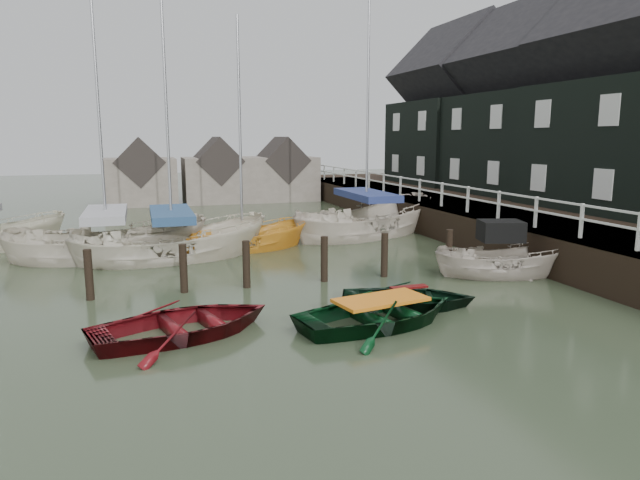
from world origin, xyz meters
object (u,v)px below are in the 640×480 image
object	(u,v)px
sailboat_c	(243,249)
sailboat_a	(108,257)
motorboat	(502,273)
rowboat_dkgreen	(408,306)
sailboat_b	(173,257)
rowboat_red	(185,336)
rowboat_green	(380,325)
sailboat_d	(366,234)

from	to	relation	value
sailboat_c	sailboat_a	bearing A→B (deg)	85.30
motorboat	sailboat_c	world-z (taller)	sailboat_c
motorboat	sailboat_a	xyz separation A→B (m)	(-12.09, 6.64, -0.04)
rowboat_dkgreen	motorboat	size ratio (longest dim) A/B	0.74
motorboat	sailboat_b	bearing A→B (deg)	74.79
rowboat_dkgreen	sailboat_c	bearing A→B (deg)	39.89
rowboat_dkgreen	rowboat_red	bearing A→B (deg)	117.62
rowboat_red	sailboat_b	distance (m)	8.50
motorboat	sailboat_c	size ratio (longest dim) A/B	0.47
sailboat_a	sailboat_c	xyz separation A→B (m)	(4.97, 0.20, -0.04)
rowboat_dkgreen	sailboat_c	size ratio (longest dim) A/B	0.35
rowboat_red	rowboat_green	bearing A→B (deg)	-113.78
rowboat_red	sailboat_c	size ratio (longest dim) A/B	0.42
sailboat_d	sailboat_b	bearing A→B (deg)	85.30
motorboat	sailboat_c	bearing A→B (deg)	61.87
rowboat_dkgreen	motorboat	distance (m)	4.77
rowboat_red	rowboat_green	world-z (taller)	rowboat_green
rowboat_green	sailboat_d	bearing A→B (deg)	-31.42
rowboat_dkgreen	sailboat_b	distance (m)	9.70
rowboat_red	sailboat_b	size ratio (longest dim) A/B	0.32
sailboat_d	rowboat_dkgreen	bearing A→B (deg)	142.14
rowboat_green	rowboat_dkgreen	xyz separation A→B (m)	(1.30, 1.16, 0.00)
sailboat_a	sailboat_b	distance (m)	2.38
rowboat_red	rowboat_dkgreen	world-z (taller)	rowboat_red
rowboat_dkgreen	sailboat_c	distance (m)	9.34
sailboat_c	motorboat	bearing A→B (deg)	-140.91
sailboat_a	sailboat_b	world-z (taller)	sailboat_b
motorboat	rowboat_green	bearing A→B (deg)	135.68
motorboat	sailboat_b	xyz separation A→B (m)	(-9.83, 5.90, -0.03)
rowboat_dkgreen	sailboat_d	world-z (taller)	sailboat_d
rowboat_green	sailboat_a	distance (m)	11.81
motorboat	rowboat_dkgreen	bearing A→B (deg)	131.39
rowboat_red	sailboat_a	size ratio (longest dim) A/B	0.38
rowboat_dkgreen	sailboat_a	distance (m)	11.68
sailboat_a	sailboat_c	distance (m)	4.98
sailboat_c	sailboat_d	distance (m)	6.14
rowboat_green	sailboat_d	size ratio (longest dim) A/B	0.34
rowboat_dkgreen	motorboat	bearing A→B (deg)	-42.02
sailboat_a	sailboat_c	world-z (taller)	sailboat_a
rowboat_red	sailboat_c	bearing A→B (deg)	-33.16
sailboat_d	sailboat_c	bearing A→B (deg)	84.23
rowboat_red	sailboat_a	distance (m)	9.46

